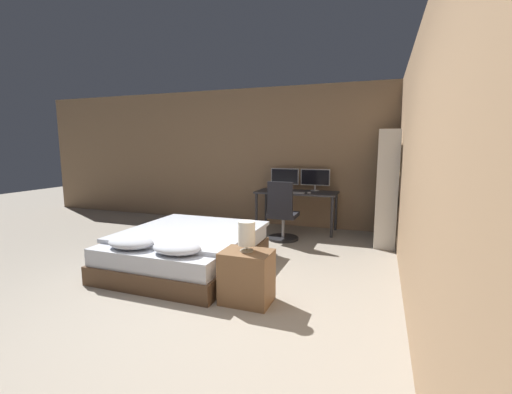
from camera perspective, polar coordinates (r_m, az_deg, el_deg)
The scene contains 13 objects.
ground_plane at distance 3.37m, azimuth -13.48°, elevation -19.52°, with size 20.00×20.00×0.00m, color #9E9384.
wall_back at distance 6.76m, azimuth 5.64°, elevation 6.60°, with size 12.00×0.06×2.70m.
wall_side_right at distance 3.98m, azimuth 24.59°, elevation 4.57°, with size 0.06×12.00×2.70m.
bed at distance 4.60m, azimuth -11.36°, elevation -8.47°, with size 1.64×1.94×0.55m.
nightstand at distance 3.53m, azimuth -1.54°, elevation -13.16°, with size 0.50×0.37×0.53m.
bedside_lamp at distance 3.39m, azimuth -1.57°, elevation -6.17°, with size 0.17×0.17×0.30m.
desk at distance 6.37m, azimuth 6.79°, elevation 0.14°, with size 1.48×0.66×0.74m.
monitor_left at distance 6.63m, azimuth 4.82°, elevation 3.31°, with size 0.55×0.16×0.41m.
monitor_right at distance 6.50m, azimuth 9.84°, elevation 3.11°, with size 0.55×0.16×0.41m.
keyboard at distance 6.14m, azimuth 6.32°, elevation 0.74°, with size 0.37×0.13×0.02m.
computer_mouse at distance 6.08m, azimuth 8.85°, elevation 0.70°, with size 0.07×0.05×0.04m.
office_chair at distance 5.72m, azimuth 4.39°, elevation -3.37°, with size 0.52×0.52×1.00m.
bookshelf at distance 5.76m, azimuth 21.01°, elevation 2.24°, with size 0.31×0.85×1.82m.
Camera 1 is at (1.68, -2.46, 1.57)m, focal length 24.00 mm.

